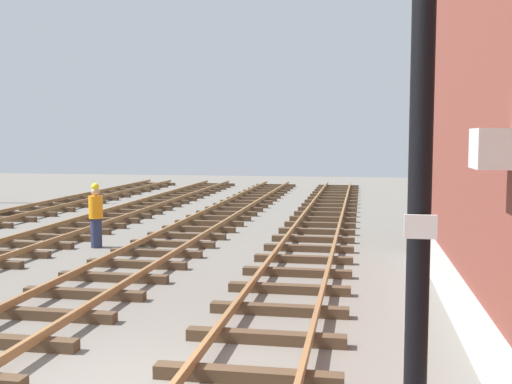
% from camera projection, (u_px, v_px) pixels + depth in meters
% --- Properties ---
extents(signal_mast, '(0.36, 0.40, 5.69)m').
position_uv_depth(signal_mast, '(422.00, 88.00, 4.60)').
color(signal_mast, black).
rests_on(signal_mast, ground).
extents(track_worker_foreground, '(0.40, 0.40, 1.87)m').
position_uv_depth(track_worker_foreground, '(96.00, 216.00, 17.67)').
color(track_worker_foreground, '#262D4C').
rests_on(track_worker_foreground, ground).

